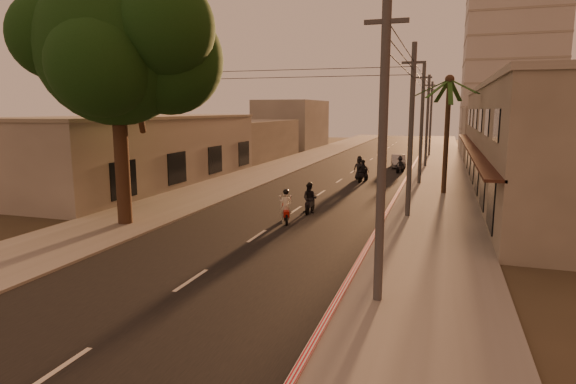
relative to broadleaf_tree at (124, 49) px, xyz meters
name	(u,v)px	position (x,y,z in m)	size (l,w,h in m)	color
ground	(239,248)	(6.61, -2.14, -8.48)	(160.00, 160.00, 0.00)	#383023
road	(339,181)	(6.61, 17.86, -8.47)	(10.00, 140.00, 0.02)	black
sidewalk_right	(437,185)	(14.11, 17.86, -8.42)	(5.00, 140.00, 0.12)	slate
sidewalk_left	(253,176)	(-0.89, 17.86, -8.42)	(5.00, 140.00, 0.12)	slate
curb_stripe	(398,193)	(11.71, 12.86, -8.38)	(0.20, 60.00, 0.20)	red
shophouse_row	(540,140)	(20.57, 15.86, -4.83)	(8.80, 34.20, 7.30)	gray
left_building	(144,150)	(-7.37, 11.86, -5.88)	(8.20, 24.20, 5.20)	#A29E92
distant_tower	(512,47)	(22.61, 53.86, 5.52)	(12.10, 12.10, 28.00)	#B7B5B2
broadleaf_tree	(124,49)	(0.00, 0.00, 0.00)	(9.60, 8.70, 12.10)	black
palm_tree	(449,86)	(14.61, 13.86, -1.33)	(5.00, 5.00, 8.20)	black
utility_poles	(423,98)	(12.81, 17.86, -1.94)	(1.20, 48.26, 9.00)	#38383A
filler_right	(498,132)	(20.61, 42.86, -5.48)	(8.00, 14.00, 6.00)	#A29E92
filler_left_near	(246,140)	(-7.39, 31.86, -6.28)	(8.00, 14.00, 4.40)	#A29E92
filler_left_far	(292,124)	(-7.39, 49.86, -4.98)	(8.00, 14.00, 7.00)	#A29E92
scooter_red	(286,208)	(7.05, 2.74, -7.69)	(0.97, 1.69, 1.75)	black
scooter_mid_a	(310,199)	(7.57, 5.39, -7.69)	(0.83, 1.78, 1.75)	black
scooter_mid_b	(363,172)	(8.50, 17.89, -7.66)	(1.18, 1.79, 1.79)	black
scooter_far_a	(359,169)	(8.04, 18.88, -7.58)	(1.12, 2.00, 1.98)	black
scooter_far_b	(400,165)	(10.81, 24.46, -7.75)	(1.29, 1.55, 1.57)	black
parked_car	(398,161)	(10.26, 28.72, -7.85)	(1.80, 3.94, 1.25)	#9FA1A7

